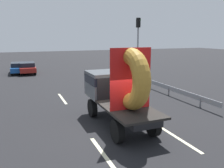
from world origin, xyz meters
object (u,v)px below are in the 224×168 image
(distant_sedan, at_px, (27,68))
(traffic_light, at_px, (138,40))
(flatbed_truck, at_px, (117,87))
(oncoming_car, at_px, (18,68))

(distant_sedan, height_order, traffic_light, traffic_light)
(flatbed_truck, bearing_deg, oncoming_car, 103.16)
(flatbed_truck, xyz_separation_m, distant_sedan, (-3.44, 18.42, -1.13))
(flatbed_truck, distance_m, traffic_light, 12.20)
(traffic_light, distance_m, oncoming_car, 14.45)
(flatbed_truck, xyz_separation_m, traffic_light, (6.57, 10.07, 2.07))
(flatbed_truck, height_order, traffic_light, traffic_light)
(flatbed_truck, relative_size, traffic_light, 0.90)
(traffic_light, bearing_deg, distant_sedan, 140.15)
(flatbed_truck, height_order, distant_sedan, flatbed_truck)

